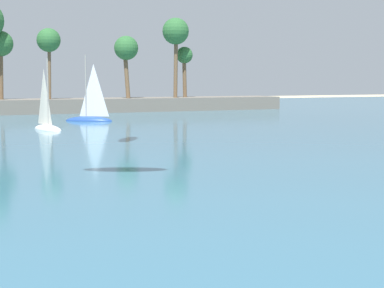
% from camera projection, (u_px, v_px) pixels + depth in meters
% --- Properties ---
extents(sailboat_near_shore, '(2.32, 4.52, 6.28)m').
position_uv_depth(sailboat_near_shore, '(47.00, 123.00, 49.27)').
color(sailboat_near_shore, white).
rests_on(sailboat_near_shore, sea).
extents(sailboat_mid_bay, '(4.84, 3.98, 7.07)m').
position_uv_depth(sailboat_mid_bay, '(90.00, 115.00, 59.46)').
color(sailboat_mid_bay, '#234793').
rests_on(sailboat_mid_bay, sea).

